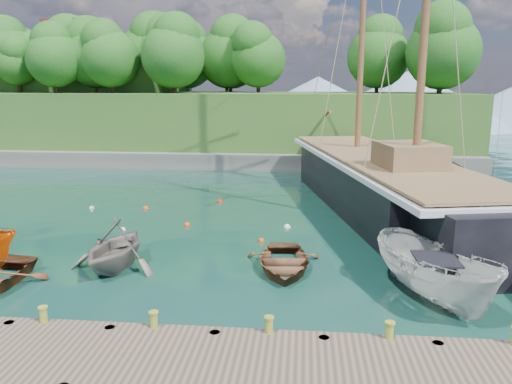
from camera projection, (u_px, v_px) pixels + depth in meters
The scene contains 21 objects.
ground at pixel (224, 277), 17.96m from camera, with size 160.00×160.00×0.00m, color #103224.
dock_near at pixel (265, 369), 11.36m from camera, with size 20.00×3.20×1.10m.
dock_east at pixel (487, 221), 23.60m from camera, with size 3.20×24.00×1.10m.
bollard_0 at pixel (46, 343), 13.38m from camera, with size 0.26×0.26×0.45m, color olive.
bollard_1 at pixel (155, 348), 13.10m from camera, with size 0.26×0.26×0.45m, color olive.
bollard_2 at pixel (269, 354), 12.82m from camera, with size 0.26×0.26×0.45m, color olive.
bollard_3 at pixel (388, 360), 12.54m from camera, with size 0.26×0.26×0.45m, color olive.
bollard_4 at pixel (512, 366), 12.25m from camera, with size 0.26×0.26×0.45m, color olive.
rowboat_1 at pixel (116, 268), 18.77m from camera, with size 3.29×3.81×2.01m, color #6F645C.
rowboat_2 at pixel (283, 269), 18.68m from camera, with size 2.88×4.03×0.83m, color brown.
cabin_boat_white at pixel (433, 301), 15.95m from camera, with size 2.05×5.45×2.11m, color silver.
schooner at pixel (380, 186), 27.65m from camera, with size 9.98×29.57×22.29m.
mooring_buoy_0 at pixel (123, 230), 23.63m from camera, with size 0.29×0.29×0.29m, color silver.
mooring_buoy_1 at pixel (187, 226), 24.41m from camera, with size 0.33×0.33×0.33m, color #D13F0D.
mooring_buoy_2 at pixel (261, 241), 21.98m from camera, with size 0.29×0.29×0.29m, color #F34406.
mooring_buoy_3 at pixel (287, 228), 24.06m from camera, with size 0.33×0.33×0.33m, color white.
mooring_buoy_4 at pixel (146, 209), 27.66m from camera, with size 0.33×0.33×0.33m, color #E54110.
mooring_buoy_5 at pixel (220, 202), 29.28m from camera, with size 0.34×0.34×0.34m, color #F82706.
mooring_buoy_6 at pixel (92, 209), 27.74m from camera, with size 0.28×0.28×0.28m, color silver.
headland at pixel (143, 97), 48.50m from camera, with size 51.00×19.31×12.90m.
distant_ridge at pixel (314, 98), 84.72m from camera, with size 117.00×40.00×10.00m.
Camera 1 is at (2.78, -16.72, 6.80)m, focal length 35.00 mm.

